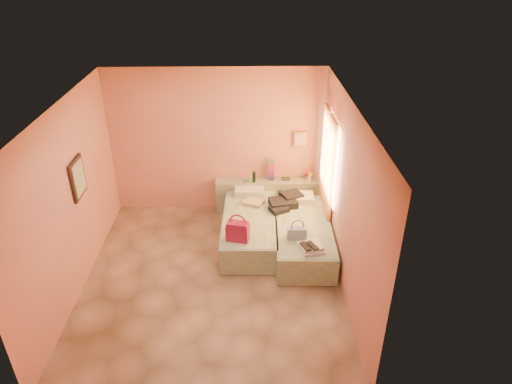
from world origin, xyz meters
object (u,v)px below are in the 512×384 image
bed_left (250,228)px  headboard_ledge (269,195)px  towel_stack (312,248)px  bed_right (302,236)px  blue_handbag (297,233)px  green_book (286,179)px  magenta_handbag (238,231)px  water_bottle (254,177)px  flower_vase (309,175)px

bed_left → headboard_ledge: bearing=71.9°
bed_left → towel_stack: (0.95, -1.05, 0.30)m
bed_right → blue_handbag: (-0.15, -0.42, 0.35)m
blue_handbag → towel_stack: blue_handbag is taller
bed_right → green_book: bearing=99.8°
headboard_ledge → blue_handbag: size_ratio=6.66×
magenta_handbag → blue_handbag: bearing=13.4°
magenta_handbag → blue_handbag: size_ratio=1.15×
green_book → blue_handbag: bearing=-84.9°
towel_stack → bed_left: bearing=132.4°
water_bottle → flower_vase: bearing=2.7°
bed_right → magenta_handbag: 1.25m
magenta_handbag → blue_handbag: 0.95m
bed_right → flower_vase: 1.44m
headboard_ledge → flower_vase: flower_vase is taller
bed_left → towel_stack: size_ratio=5.71×
water_bottle → flower_vase: flower_vase is taller
flower_vase → towel_stack: 2.10m
green_book → towel_stack: 2.15m
flower_vase → towel_stack: bearing=-95.2°
blue_handbag → headboard_ledge: bearing=103.3°
headboard_ledge → bed_right: size_ratio=1.02×
green_book → flower_vase: 0.46m
magenta_handbag → water_bottle: bearing=93.5°
water_bottle → blue_handbag: bearing=-68.6°
bed_left → water_bottle: (0.09, 0.99, 0.51)m
bed_left → water_bottle: 1.11m
headboard_ledge → towel_stack: 2.19m
headboard_ledge → bed_right: (0.52, -1.33, -0.08)m
flower_vase → magenta_handbag: size_ratio=0.64×
bed_left → water_bottle: bearing=86.5°
water_bottle → flower_vase: size_ratio=0.97×
headboard_ledge → water_bottle: (-0.29, -0.06, 0.44)m
headboard_ledge → flower_vase: size_ratio=9.00×
green_book → headboard_ledge: bearing=-170.5°
green_book → blue_handbag: size_ratio=0.53×
magenta_handbag → blue_handbag: (0.95, 0.01, -0.07)m
bed_right → headboard_ledge: bearing=113.1°
bed_left → towel_stack: bearing=-46.1°
headboard_ledge → towel_stack: (0.58, -2.10, 0.23)m
bed_right → water_bottle: water_bottle is taller
green_book → magenta_handbag: size_ratio=0.46×
headboard_ledge → bed_left: size_ratio=1.02×
bed_left → bed_right: same height
water_bottle → flower_vase: (1.06, 0.05, 0.00)m
green_book → towel_stack: size_ratio=0.47×
green_book → magenta_handbag: (-0.90, -1.79, 0.00)m
water_bottle → blue_handbag: water_bottle is taller
bed_left → bed_right: 0.94m
water_bottle → magenta_handbag: (-0.29, -1.70, -0.09)m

